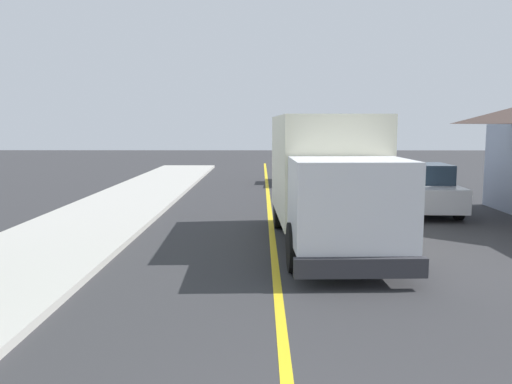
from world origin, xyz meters
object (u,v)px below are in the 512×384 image
object	(u,v)px
box_truck	(327,173)
parked_car_near	(336,183)
parked_van_across	(422,189)
parked_car_mid	(300,168)

from	to	relation	value
box_truck	parked_car_near	world-z (taller)	box_truck
parked_van_across	box_truck	bearing A→B (deg)	-129.32
box_truck	parked_car_mid	xyz separation A→B (m)	(0.36, 13.83, -0.97)
box_truck	parked_car_mid	size ratio (longest dim) A/B	1.63
parked_car_near	parked_van_across	xyz separation A→B (m)	(2.66, -1.88, 0.00)
box_truck	parked_car_near	bearing A→B (deg)	79.76
parked_car_mid	box_truck	bearing A→B (deg)	-91.48
parked_car_mid	parked_van_across	distance (m)	9.77
box_truck	parked_van_across	xyz separation A→B (m)	(3.85, 4.70, -0.97)
parked_car_near	parked_car_mid	xyz separation A→B (m)	(-0.83, 7.25, 0.00)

